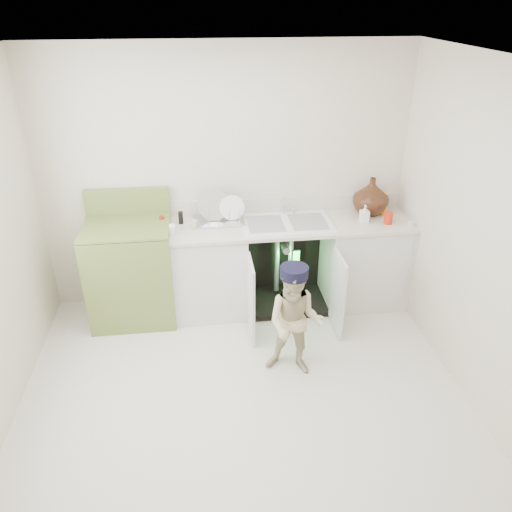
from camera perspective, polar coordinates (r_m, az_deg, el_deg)
The scene contains 5 objects.
ground at distance 4.18m, azimuth -1.52°, elevation -14.90°, with size 3.50×3.50×0.00m, color beige.
room_shell at distance 3.46m, azimuth -1.78°, elevation 0.47°, with size 6.00×5.50×1.26m.
counter_run at distance 4.95m, azimuth 3.79°, elevation -0.59°, with size 2.44×1.02×1.27m.
avocado_stove at distance 4.89m, azimuth -14.03°, elevation -1.59°, with size 0.79×0.65×1.22m.
repair_worker at distance 4.06m, azimuth 4.49°, elevation -7.45°, with size 0.57×0.94×0.99m.
Camera 1 is at (-0.27, -3.05, 2.85)m, focal length 35.00 mm.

